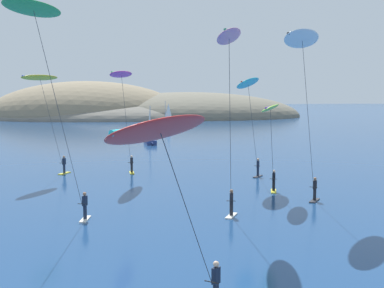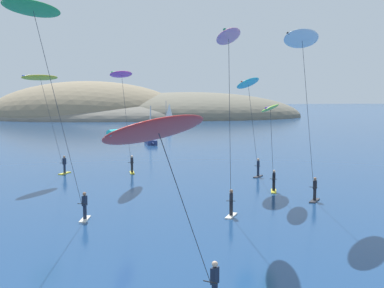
% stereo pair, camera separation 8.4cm
% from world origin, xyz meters
% --- Properties ---
extents(headland_island, '(100.91, 54.43, 22.18)m').
position_xyz_m(headland_island, '(10.37, 142.76, 0.00)').
color(headland_island, slate).
rests_on(headland_island, ground).
extents(sailboat_near, '(1.69, 5.93, 5.70)m').
position_xyz_m(sailboat_near, '(11.49, 63.74, 0.64)').
color(sailboat_near, navy).
rests_on(sailboat_near, ground).
extents(sailboat_far, '(5.16, 4.58, 5.70)m').
position_xyz_m(sailboat_far, '(17.67, 104.81, 0.64)').
color(sailboat_far, '#B22323').
rests_on(sailboat_far, ground).
extents(kitesurfer_green, '(3.78, 7.13, 12.09)m').
position_xyz_m(kitesurfer_green, '(3.07, 17.52, 10.62)').
color(kitesurfer_green, silver).
rests_on(kitesurfer_green, ground).
extents(kitesurfer_pink, '(2.86, 6.45, 11.03)m').
position_xyz_m(kitesurfer_pink, '(12.89, 17.91, 9.81)').
color(kitesurfer_pink, silver).
rests_on(kitesurfer_pink, ground).
extents(kitesurfer_yellow, '(3.72, 5.77, 9.25)m').
position_xyz_m(kitesurfer_yellow, '(0.35, 36.01, 8.06)').
color(kitesurfer_yellow, yellow).
rests_on(kitesurfer_yellow, ground).
extents(kitesurfer_magenta, '(2.78, 7.10, 9.56)m').
position_xyz_m(kitesurfer_magenta, '(7.25, 34.91, 8.55)').
color(kitesurfer_magenta, yellow).
rests_on(kitesurfer_magenta, ground).
extents(kitesurfer_red, '(4.86, 5.79, 7.13)m').
position_xyz_m(kitesurfer_red, '(8.24, 5.72, 6.16)').
color(kitesurfer_red, yellow).
rests_on(kitesurfer_red, ground).
extents(kitesurfer_cyan, '(4.55, 7.26, 8.93)m').
position_xyz_m(kitesurfer_cyan, '(17.39, 30.25, 7.82)').
color(kitesurfer_cyan, '#2D2D33').
rests_on(kitesurfer_cyan, ground).
extents(kitesurfer_white, '(5.25, 6.27, 11.53)m').
position_xyz_m(kitesurfer_white, '(18.37, 21.17, 10.27)').
color(kitesurfer_white, '#2D2D33').
rests_on(kitesurfer_white, ground).
extents(kitesurfer_lime, '(3.13, 5.66, 6.91)m').
position_xyz_m(kitesurfer_lime, '(17.64, 25.21, 5.95)').
color(kitesurfer_lime, yellow).
rests_on(kitesurfer_lime, ground).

